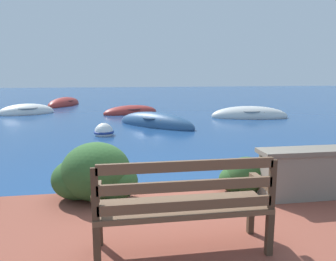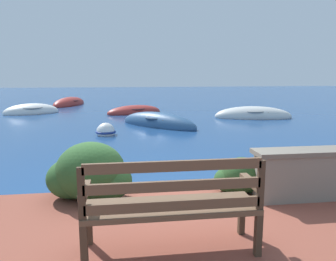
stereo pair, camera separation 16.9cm
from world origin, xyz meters
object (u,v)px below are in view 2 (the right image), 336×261
(park_bench, at_px, (172,203))
(rowboat_far, at_px, (134,112))
(rowboat_outer, at_px, (31,112))
(rowboat_distant, at_px, (69,104))
(rowboat_nearest, at_px, (158,124))
(rowboat_mid, at_px, (253,116))
(mooring_buoy, at_px, (106,132))

(park_bench, distance_m, rowboat_far, 12.59)
(rowboat_outer, distance_m, rowboat_distant, 3.97)
(park_bench, relative_size, rowboat_nearest, 0.53)
(rowboat_nearest, height_order, rowboat_distant, rowboat_nearest)
(park_bench, relative_size, rowboat_mid, 0.48)
(park_bench, xyz_separation_m, rowboat_distant, (-3.54, 17.00, -0.64))
(rowboat_nearest, xyz_separation_m, rowboat_mid, (4.18, 1.54, 0.00))
(park_bench, height_order, rowboat_mid, park_bench)
(rowboat_far, xyz_separation_m, rowboat_distant, (-3.65, 4.43, 0.01))
(rowboat_outer, bearing_deg, park_bench, 85.67)
(park_bench, bearing_deg, rowboat_distant, 101.23)
(rowboat_nearest, bearing_deg, rowboat_far, 147.67)
(park_bench, height_order, mooring_buoy, park_bench)
(rowboat_nearest, relative_size, rowboat_mid, 0.91)
(rowboat_mid, height_order, rowboat_distant, rowboat_mid)
(rowboat_far, distance_m, rowboat_outer, 4.82)
(rowboat_distant, distance_m, mooring_buoy, 10.13)
(rowboat_nearest, height_order, mooring_buoy, rowboat_nearest)
(rowboat_distant, bearing_deg, park_bench, 30.46)
(rowboat_far, distance_m, rowboat_distant, 5.74)
(mooring_buoy, bearing_deg, rowboat_nearest, 40.49)
(rowboat_distant, bearing_deg, mooring_buoy, 33.50)
(rowboat_outer, relative_size, rowboat_distant, 0.81)
(rowboat_distant, bearing_deg, rowboat_nearest, 46.46)
(rowboat_mid, xyz_separation_m, rowboat_distant, (-8.54, 6.74, -0.00))
(park_bench, distance_m, rowboat_mid, 11.43)
(rowboat_distant, relative_size, mooring_buoy, 5.50)
(rowboat_mid, bearing_deg, mooring_buoy, -141.81)
(rowboat_outer, bearing_deg, mooring_buoy, 98.02)
(rowboat_outer, bearing_deg, rowboat_distant, -130.30)
(rowboat_outer, bearing_deg, rowboat_nearest, 117.01)
(rowboat_far, bearing_deg, mooring_buoy, 55.56)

